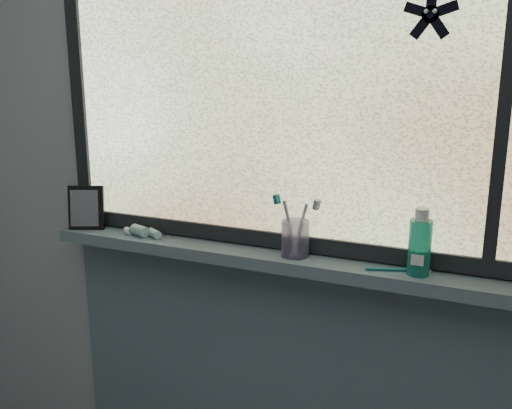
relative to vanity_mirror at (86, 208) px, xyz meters
name	(u,v)px	position (x,y,z in m)	size (l,w,h in m)	color
wall_back	(288,177)	(0.73, 0.09, 0.15)	(3.00, 0.01, 2.50)	#9EA3A8
windowsill	(279,260)	(0.73, 0.01, -0.10)	(1.62, 0.14, 0.04)	slate
sill_apron	(284,396)	(0.73, 0.07, -0.61)	(1.62, 0.02, 0.98)	slate
window_pane	(287,86)	(0.73, 0.07, 0.43)	(1.50, 0.01, 1.00)	silver
frame_bottom	(285,240)	(0.73, 0.06, -0.05)	(1.60, 0.03, 0.05)	black
frame_left	(79,82)	(-0.05, 0.06, 0.43)	(0.05, 0.03, 1.10)	black
frame_mullion	(506,90)	(1.33, 0.06, 0.43)	(0.04, 0.03, 1.00)	black
starfish_sticker	(431,14)	(1.13, 0.05, 0.62)	(0.15, 0.02, 0.15)	black
vanity_mirror	(86,208)	(0.00, 0.00, 0.00)	(0.12, 0.06, 0.16)	black
toothpaste_tube	(145,231)	(0.24, 0.00, -0.06)	(0.21, 0.04, 0.04)	silver
toothbrush_cup	(295,238)	(0.78, 0.02, -0.02)	(0.08, 0.08, 0.11)	#9E90BF
toothbrush_lying	(394,269)	(1.08, 0.00, -0.07)	(0.20, 0.02, 0.01)	#0C5F6D
mouthwash_bottle	(420,242)	(1.15, 0.01, 0.02)	(0.06, 0.06, 0.16)	teal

